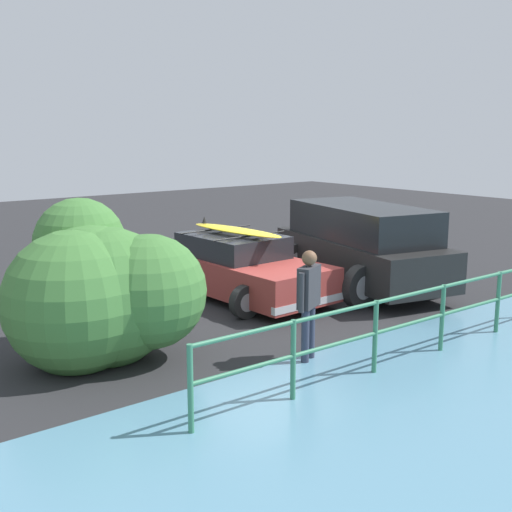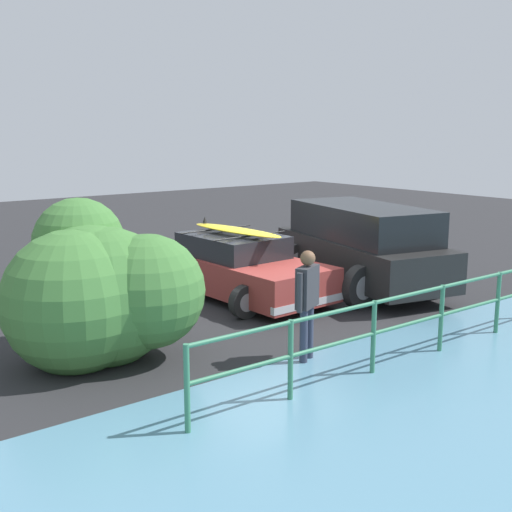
{
  "view_description": "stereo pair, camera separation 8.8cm",
  "coord_description": "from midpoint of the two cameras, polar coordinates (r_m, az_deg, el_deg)",
  "views": [
    {
      "loc": [
        8.09,
        9.93,
        3.42
      ],
      "look_at": [
        0.32,
        0.1,
        0.95
      ],
      "focal_mm": 45.0,
      "sensor_mm": 36.0,
      "label": 1
    },
    {
      "loc": [
        8.02,
        9.98,
        3.42
      ],
      "look_at": [
        0.32,
        0.1,
        0.95
      ],
      "focal_mm": 45.0,
      "sensor_mm": 36.0,
      "label": 2
    }
  ],
  "objects": [
    {
      "name": "suv_car",
      "position": [
        14.12,
        9.15,
        0.93
      ],
      "size": [
        3.26,
        4.81,
        1.83
      ],
      "color": "black",
      "rests_on": "ground"
    },
    {
      "name": "sedan_car",
      "position": [
        13.33,
        -1.89,
        -0.96
      ],
      "size": [
        2.5,
        4.35,
        1.57
      ],
      "color": "#9E3833",
      "rests_on": "ground"
    },
    {
      "name": "railing_fence",
      "position": [
        9.83,
        13.34,
        -5.21
      ],
      "size": [
        7.75,
        0.18,
        1.06
      ],
      "color": "#387F5B",
      "rests_on": "ground"
    },
    {
      "name": "bush_near_left",
      "position": [
        9.86,
        -13.95,
        -3.09
      ],
      "size": [
        2.89,
        2.72,
        2.5
      ],
      "color": "brown",
      "rests_on": "ground"
    },
    {
      "name": "person_bystander",
      "position": [
        9.56,
        4.45,
        -3.47
      ],
      "size": [
        0.6,
        0.37,
        1.68
      ],
      "color": "#33384C",
      "rests_on": "ground"
    },
    {
      "name": "ground_plane",
      "position": [
        13.26,
        0.63,
        -3.84
      ],
      "size": [
        44.0,
        44.0,
        0.02
      ],
      "primitive_type": "cube",
      "color": "#28282B",
      "rests_on": "ground"
    }
  ]
}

